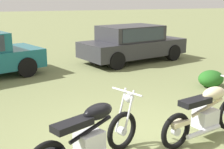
% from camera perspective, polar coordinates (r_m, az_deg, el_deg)
% --- Properties ---
extents(ground_plane, '(120.00, 120.00, 0.00)m').
position_cam_1_polar(ground_plane, '(5.29, 5.36, -13.11)').
color(ground_plane, olive).
extents(motorcycle_black, '(2.00, 1.02, 1.02)m').
position_cam_1_polar(motorcycle_black, '(4.45, -4.28, -11.73)').
color(motorcycle_black, black).
rests_on(motorcycle_black, ground).
extents(motorcycle_cream, '(2.04, 0.76, 1.02)m').
position_cam_1_polar(motorcycle_cream, '(5.54, 17.66, -7.07)').
color(motorcycle_cream, black).
rests_on(motorcycle_cream, ground).
extents(car_charcoal, '(4.51, 2.57, 1.43)m').
position_cam_1_polar(car_charcoal, '(11.85, 3.86, 6.35)').
color(car_charcoal, '#2D2D33').
rests_on(car_charcoal, ground).
extents(shrub_low, '(0.75, 0.62, 0.48)m').
position_cam_1_polar(shrub_low, '(8.86, 18.48, -0.76)').
color(shrub_low, '#23601E').
rests_on(shrub_low, ground).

